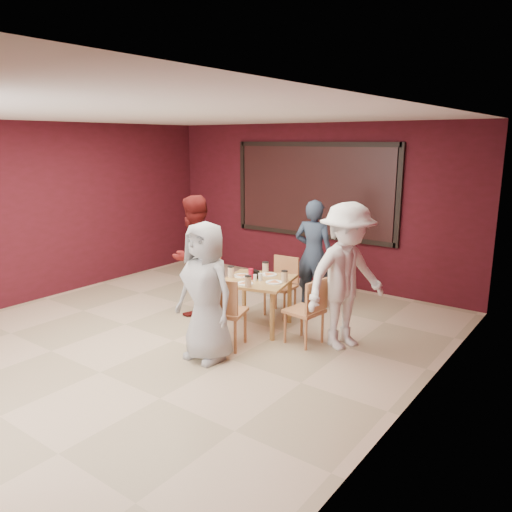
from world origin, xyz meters
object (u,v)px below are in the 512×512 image
Objects in this scene: dining_table at (257,285)px; chair_back at (283,282)px; diner_front at (206,292)px; diner_back at (314,254)px; chair_right at (309,308)px; chair_left at (214,282)px; diner_right at (346,276)px; chair_front at (224,309)px; diner_left at (194,255)px.

chair_back is (-0.06, 0.71, -0.14)m from dining_table.
diner_front is 0.99× the size of diner_back.
chair_back is at bearing 139.15° from chair_right.
chair_left is 1.57m from diner_back.
dining_table is at bearing 174.32° from chair_right.
dining_table is at bearing 98.30° from diner_front.
diner_back is at bearing 83.45° from dining_table.
chair_back is at bearing 87.24° from diner_right.
chair_right is 0.52× the size of diner_back.
diner_front is at bearing -84.39° from dining_table.
chair_left is 0.53× the size of diner_front.
diner_back is at bearing 51.48° from chair_left.
diner_front reaches higher than dining_table.
chair_front is 0.56× the size of diner_front.
chair_front is 0.45m from diner_front.
chair_back is (-0.16, 1.52, -0.04)m from chair_front.
chair_right is (0.76, 0.72, -0.03)m from chair_front.
chair_front is 1.53m from diner_right.
diner_right is (1.13, 1.28, 0.08)m from diner_front.
chair_front reaches higher than chair_back.
chair_left is at bearing 136.68° from chair_front.
diner_left reaches higher than diner_back.
diner_left is (-1.20, 0.75, 0.36)m from chair_front.
chair_front is 1.05m from chair_right.
diner_right is (0.39, 0.22, 0.42)m from chair_right.
chair_back is 1.21m from chair_right.
chair_back is 0.98× the size of chair_right.
diner_right reaches higher than diner_left.
chair_right is 0.52× the size of diner_front.
diner_left is (-1.24, -1.31, 0.05)m from diner_back.
chair_right is 1.34m from diner_front.
diner_left is at bearing 179.23° from chair_right.
diner_front is at bearing -88.22° from chair_front.
diner_right is (2.35, 0.19, 0.03)m from diner_left.
chair_front is 1.04× the size of chair_left.
diner_back reaches higher than chair_left.
chair_right is (0.86, -0.09, -0.13)m from dining_table.
chair_right is at bearing 108.26° from diner_back.
diner_left reaches higher than chair_right.
chair_right is at bearing -5.68° from dining_table.
chair_right is 1.55m from diner_back.
diner_back reaches higher than dining_table.
diner_back is at bearing 88.85° from chair_front.
diner_left is (-0.29, -0.11, 0.38)m from chair_left.
diner_back is at bearing 65.70° from diner_right.
diner_back reaches higher than chair_back.
diner_right is at bearing 2.20° from chair_left.
chair_right reaches higher than chair_back.
chair_front reaches higher than chair_right.
diner_front is 1.63m from diner_left.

